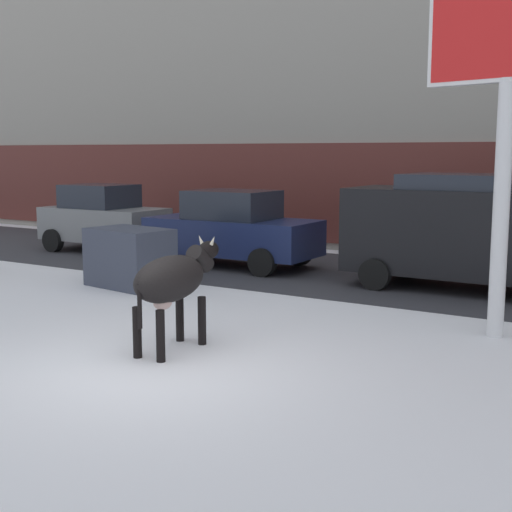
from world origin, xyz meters
TOP-DOWN VIEW (x-y plane):
  - ground_plane at (0.00, 0.00)m, footprint 120.00×120.00m
  - road_strip at (0.00, 7.81)m, footprint 60.00×5.60m
  - building_facade at (0.00, 14.30)m, footprint 44.00×6.10m
  - cow_black at (-0.33, 0.87)m, footprint 0.65×1.90m
  - billboard at (3.34, 3.96)m, footprint 2.49×0.80m
  - car_grey_hatchback at (-8.18, 7.71)m, footprint 3.51×1.94m
  - car_navy_sedan at (-3.67, 7.40)m, footprint 4.21×2.00m
  - car_black_van at (1.94, 7.36)m, footprint 4.61×2.14m
  - dumpster at (-4.04, 4.14)m, footprint 1.84×1.33m

SIDE VIEW (x-z plane):
  - ground_plane at x=0.00m, z-range 0.00..0.00m
  - road_strip at x=0.00m, z-range 0.00..0.01m
  - dumpster at x=-4.04m, z-range 0.00..1.20m
  - car_navy_sedan at x=-3.67m, z-range -0.01..1.83m
  - car_grey_hatchback at x=-8.18m, z-range 0.00..1.86m
  - cow_black at x=-0.33m, z-range 0.22..1.76m
  - car_black_van at x=1.94m, z-range 0.08..2.40m
  - billboard at x=3.34m, z-range 1.53..7.09m
  - building_facade at x=0.00m, z-range -0.02..12.98m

